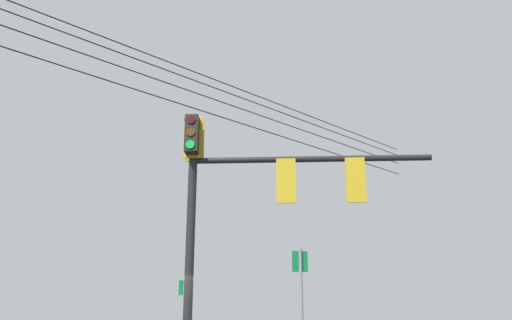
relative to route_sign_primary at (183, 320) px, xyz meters
name	(u,v)px	position (x,y,z in m)	size (l,w,h in m)	color
signal_mast_assembly	(244,189)	(0.92, 2.69, 2.85)	(3.60, 4.95, 6.20)	black
route_sign_primary	(183,320)	(0.00, 0.00, 0.00)	(0.25, 0.22, 2.63)	slate
route_sign_secondary	(301,306)	(0.55, 3.92, 0.27)	(0.27, 0.25, 3.02)	slate
overhead_wire_span	(220,97)	(0.78, 1.78, 5.42)	(17.90, 2.00, 1.64)	black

